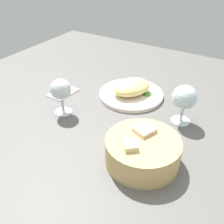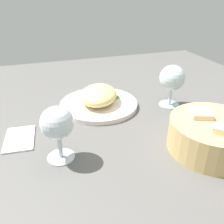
{
  "view_description": "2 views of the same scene",
  "coord_description": "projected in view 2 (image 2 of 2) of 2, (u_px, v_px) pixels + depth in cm",
  "views": [
    {
      "loc": [
        62.68,
        40.84,
        50.37
      ],
      "look_at": [
        4.71,
        5.46,
        4.99
      ],
      "focal_mm": 42.01,
      "sensor_mm": 36.0,
      "label": 1
    },
    {
      "loc": [
        50.56,
        -14.99,
        33.84
      ],
      "look_at": [
        0.86,
        1.27,
        5.96
      ],
      "focal_mm": 38.23,
      "sensor_mm": 36.0,
      "label": 2
    }
  ],
  "objects": [
    {
      "name": "folded_napkin",
      "position": [
        20.0,
        138.0,
        0.59
      ],
      "size": [
        11.54,
        7.88,
        0.8
      ],
      "primitive_type": "cube",
      "rotation": [
        0.0,
        0.0,
        3.06
      ],
      "color": "silver",
      "rests_on": "ground_plane"
    },
    {
      "name": "wine_glass_far",
      "position": [
        172.0,
        79.0,
        0.72
      ],
      "size": [
        7.78,
        7.78,
        13.0
      ],
      "color": "silver",
      "rests_on": "ground_plane"
    },
    {
      "name": "wine_glass_near",
      "position": [
        57.0,
        125.0,
        0.49
      ],
      "size": [
        7.04,
        7.04,
        12.5
      ],
      "color": "silver",
      "rests_on": "ground_plane"
    },
    {
      "name": "bread_basket",
      "position": [
        212.0,
        135.0,
        0.54
      ],
      "size": [
        19.78,
        19.78,
        8.67
      ],
      "color": "tan",
      "rests_on": "ground_plane"
    },
    {
      "name": "omelette",
      "position": [
        99.0,
        95.0,
        0.74
      ],
      "size": [
        18.01,
        15.99,
        4.98
      ],
      "primitive_type": "ellipsoid",
      "rotation": [
        0.0,
        0.0,
        -0.39
      ],
      "color": "#EBD27C",
      "rests_on": "plate"
    },
    {
      "name": "ground_plane",
      "position": [
        106.0,
        134.0,
        0.63
      ],
      "size": [
        140.0,
        140.0,
        2.0
      ],
      "primitive_type": "cube",
      "color": "#5A5856"
    },
    {
      "name": "plate",
      "position": [
        99.0,
        104.0,
        0.75
      ],
      "size": [
        24.15,
        24.15,
        1.4
      ],
      "primitive_type": "cylinder",
      "color": "white",
      "rests_on": "ground_plane"
    },
    {
      "name": "lettuce_garnish",
      "position": [
        114.0,
        96.0,
        0.78
      ],
      "size": [
        3.8,
        3.8,
        1.12
      ],
      "primitive_type": "cone",
      "color": "#498E3B",
      "rests_on": "plate"
    }
  ]
}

